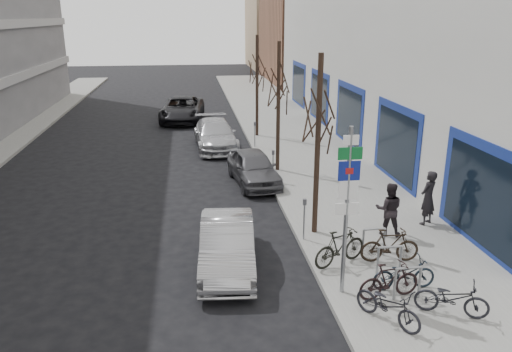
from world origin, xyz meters
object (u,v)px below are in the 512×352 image
object	(u,v)px
tree_mid	(279,77)
lane_car	(182,109)
parked_car_mid	(253,167)
parked_car_back	(215,135)
bike_mid_curb	(404,271)
parked_car_front	(227,245)
meter_back	(255,132)
bike_near_left	(388,302)
pedestrian_near	(428,198)
meter_front	(304,215)
pedestrian_far	(389,209)
bike_far_curb	(452,295)
bike_near_right	(389,280)
tree_far	(257,62)
meter_mid	(273,163)
highway_sign_pole	(347,202)
tree_near	(319,103)
bike_rack	(389,257)
bike_far_inner	(390,245)
bike_mid_inner	(340,247)

from	to	relation	value
tree_mid	lane_car	distance (m)	12.91
parked_car_mid	parked_car_back	distance (m)	5.94
bike_mid_curb	parked_car_front	bearing A→B (deg)	64.72
meter_back	bike_near_left	world-z (taller)	meter_back
pedestrian_near	meter_front	bearing A→B (deg)	-25.37
meter_front	parked_car_front	distance (m)	2.62
pedestrian_far	bike_far_curb	bearing A→B (deg)	104.36
parked_car_mid	parked_car_front	bearing A→B (deg)	-110.30
meter_front	parked_car_front	bearing A→B (deg)	-154.12
meter_back	bike_near_left	distance (m)	15.37
bike_near_right	bike_far_curb	world-z (taller)	bike_far_curb
tree_far	parked_car_back	xyz separation A→B (m)	(-2.40, -1.92, -3.40)
meter_back	parked_car_front	distance (m)	12.37
bike_near_right	parked_car_front	distance (m)	4.25
tree_far	bike_near_left	world-z (taller)	tree_far
lane_car	meter_mid	bearing A→B (deg)	-68.75
highway_sign_pole	bike_mid_curb	xyz separation A→B (m)	(1.51, -0.05, -1.83)
bike_far_curb	lane_car	world-z (taller)	lane_car
tree_near	tree_far	world-z (taller)	same
meter_back	lane_car	distance (m)	8.59
bike_near_right	meter_front	bearing A→B (deg)	12.15
tree_far	parked_car_front	size ratio (longest dim) A/B	1.37
tree_mid	parked_car_mid	size ratio (longest dim) A/B	1.40
bike_rack	lane_car	size ratio (longest dim) A/B	0.42
bike_near_left	parked_car_front	size ratio (longest dim) A/B	0.40
bike_near_right	bike_mid_curb	bearing A→B (deg)	-63.35
meter_back	bike_mid_curb	world-z (taller)	meter_back
meter_front	bike_far_inner	bearing A→B (deg)	-40.69
parked_car_back	tree_near	bearing A→B (deg)	-80.51
tree_near	bike_mid_inner	size ratio (longest dim) A/B	3.25
bike_mid_inner	bike_far_inner	xyz separation A→B (m)	(1.36, -0.03, -0.03)
bike_near_right	parked_car_front	size ratio (longest dim) A/B	0.39
pedestrian_near	bike_near_right	bearing A→B (deg)	20.77
bike_near_left	bike_mid_inner	xyz separation A→B (m)	(-0.26, 2.69, 0.02)
parked_car_front	lane_car	size ratio (longest dim) A/B	0.74
bike_rack	bike_far_inner	world-z (taller)	bike_far_inner
meter_front	tree_mid	bearing A→B (deg)	86.32
parked_car_mid	tree_far	bearing A→B (deg)	73.96
tree_mid	bike_far_inner	xyz separation A→B (m)	(1.51, -8.68, -3.47)
meter_back	bike_near_right	xyz separation A→B (m)	(1.24, -14.42, -0.30)
bike_near_left	meter_mid	bearing A→B (deg)	60.40
meter_back	bike_mid_curb	size ratio (longest dim) A/B	0.81
bike_near_left	pedestrian_far	distance (m)	4.68
bike_mid_curb	lane_car	size ratio (longest dim) A/B	0.29
bike_near_right	bike_near_left	bearing A→B (deg)	148.97
meter_mid	bike_mid_curb	world-z (taller)	meter_mid
meter_front	meter_back	xyz separation A→B (m)	(0.00, 11.00, 0.00)
tree_mid	bike_far_inner	world-z (taller)	tree_mid
meter_mid	pedestrian_far	size ratio (longest dim) A/B	0.76
bike_rack	pedestrian_near	bearing A→B (deg)	50.90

